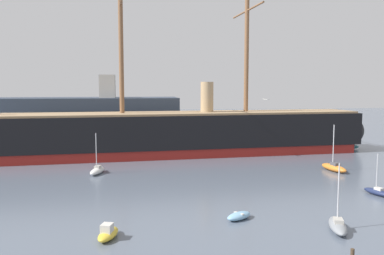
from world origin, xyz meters
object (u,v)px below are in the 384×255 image
(sailboat_mid_right, at_px, (377,192))
(sailboat_far_right, at_px, (346,147))
(tall_ship, at_px, (186,133))
(sailboat_alongside_stern, at_px, (334,167))
(motorboat_distant_centre, at_px, (191,144))
(dockside_warehouse_left, at_px, (78,122))
(sailboat_alongside_bow, at_px, (97,170))
(seagull_in_flight, at_px, (266,99))
(motorboat_foreground_left, at_px, (108,233))
(dinghy_near_centre, at_px, (239,216))
(sailboat_foreground_right, at_px, (338,225))
(motorboat_far_left, at_px, (34,152))

(sailboat_mid_right, height_order, sailboat_far_right, sailboat_far_right)
(tall_ship, relative_size, sailboat_alongside_stern, 11.46)
(motorboat_distant_centre, relative_size, dockside_warehouse_left, 0.07)
(sailboat_alongside_bow, distance_m, seagull_in_flight, 26.97)
(sailboat_alongside_bow, relative_size, sailboat_far_right, 0.84)
(tall_ship, xyz_separation_m, sailboat_alongside_stern, (19.57, -17.03, -3.42))
(motorboat_foreground_left, height_order, sailboat_alongside_stern, sailboat_alongside_stern)
(sailboat_mid_right, xyz_separation_m, seagull_in_flight, (-13.22, -0.01, 10.46))
(dinghy_near_centre, distance_m, sailboat_alongside_stern, 26.92)
(motorboat_distant_centre, bearing_deg, sailboat_foreground_right, -83.31)
(dinghy_near_centre, bearing_deg, dockside_warehouse_left, 112.90)
(motorboat_foreground_left, bearing_deg, sailboat_far_right, 43.84)
(sailboat_alongside_stern, xyz_separation_m, seagull_in_flight, (-14.63, -12.99, 10.28))
(tall_ship, relative_size, seagull_in_flight, 59.81)
(sailboat_foreground_right, relative_size, motorboat_distant_centre, 1.84)
(sailboat_foreground_right, height_order, dinghy_near_centre, sailboat_foreground_right)
(tall_ship, bearing_deg, sailboat_foreground_right, -78.49)
(dinghy_near_centre, xyz_separation_m, sailboat_far_right, (31.22, 37.92, 0.24))
(tall_ship, bearing_deg, seagull_in_flight, -80.66)
(motorboat_foreground_left, xyz_separation_m, dockside_warehouse_left, (-9.99, 54.37, 4.52))
(sailboat_mid_right, height_order, seagull_in_flight, seagull_in_flight)
(motorboat_foreground_left, relative_size, dockside_warehouse_left, 0.07)
(dinghy_near_centre, relative_size, sailboat_mid_right, 0.65)
(tall_ship, bearing_deg, motorboat_foreground_left, -105.71)
(sailboat_foreground_right, height_order, motorboat_far_left, sailboat_foreground_right)
(dinghy_near_centre, xyz_separation_m, motorboat_distant_centre, (1.68, 46.42, 0.09))
(dockside_warehouse_left, bearing_deg, tall_ship, -35.57)
(sailboat_far_right, bearing_deg, sailboat_mid_right, -113.18)
(tall_ship, distance_m, dockside_warehouse_left, 25.89)
(sailboat_alongside_stern, xyz_separation_m, motorboat_far_left, (-46.69, 20.62, -0.02))
(motorboat_foreground_left, xyz_separation_m, motorboat_distant_centre, (13.30, 49.64, -0.02))
(sailboat_foreground_right, xyz_separation_m, motorboat_far_left, (-35.28, 43.64, 0.07))
(tall_ship, relative_size, dockside_warehouse_left, 1.71)
(motorboat_distant_centre, bearing_deg, dockside_warehouse_left, 168.52)
(sailboat_alongside_stern, relative_size, motorboat_far_left, 1.67)
(sailboat_mid_right, relative_size, sailboat_alongside_stern, 0.70)
(sailboat_alongside_stern, height_order, dockside_warehouse_left, dockside_warehouse_left)
(motorboat_far_left, bearing_deg, sailboat_alongside_bow, -54.30)
(motorboat_foreground_left, height_order, motorboat_distant_centre, motorboat_foreground_left)
(dinghy_near_centre, xyz_separation_m, sailboat_mid_right, (17.59, 6.08, 0.06))
(sailboat_alongside_bow, relative_size, motorboat_distant_centre, 1.83)
(sailboat_foreground_right, relative_size, sailboat_far_right, 0.84)
(motorboat_distant_centre, bearing_deg, motorboat_far_left, -167.09)
(sailboat_foreground_right, bearing_deg, motorboat_foreground_left, 177.82)
(sailboat_alongside_stern, bearing_deg, tall_ship, 138.96)
(tall_ship, xyz_separation_m, sailboat_foreground_right, (8.16, -40.05, -3.51))
(motorboat_distant_centre, relative_size, seagull_in_flight, 2.43)
(tall_ship, bearing_deg, sailboat_alongside_stern, -41.04)
(motorboat_foreground_left, height_order, sailboat_far_right, sailboat_far_right)
(sailboat_foreground_right, relative_size, sailboat_alongside_stern, 0.86)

